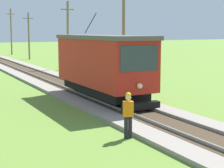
{
  "coord_description": "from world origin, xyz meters",
  "views": [
    {
      "loc": [
        -9.13,
        1.19,
        4.08
      ],
      "look_at": [
        -0.22,
        18.2,
        1.24
      ],
      "focal_mm": 58.01,
      "sensor_mm": 36.0,
      "label": 1
    }
  ],
  "objects_px": {
    "utility_pole_mid": "(124,30)",
    "utility_pole_distant": "(29,35)",
    "utility_pole_horizon": "(11,31)",
    "gravel_pile": "(120,75)",
    "utility_pole_far": "(68,35)",
    "red_tram": "(103,64)",
    "track_worker": "(128,113)"
  },
  "relations": [
    {
      "from": "utility_pole_far",
      "to": "track_worker",
      "type": "height_order",
      "value": "utility_pole_far"
    },
    {
      "from": "utility_pole_horizon",
      "to": "gravel_pile",
      "type": "height_order",
      "value": "utility_pole_horizon"
    },
    {
      "from": "utility_pole_far",
      "to": "utility_pole_horizon",
      "type": "height_order",
      "value": "utility_pole_horizon"
    },
    {
      "from": "utility_pole_mid",
      "to": "utility_pole_distant",
      "type": "height_order",
      "value": "utility_pole_mid"
    },
    {
      "from": "utility_pole_far",
      "to": "utility_pole_horizon",
      "type": "relative_size",
      "value": 0.91
    },
    {
      "from": "utility_pole_far",
      "to": "gravel_pile",
      "type": "relative_size",
      "value": 2.7
    },
    {
      "from": "utility_pole_distant",
      "to": "gravel_pile",
      "type": "xyz_separation_m",
      "value": [
        -0.01,
        -26.79,
        -2.73
      ]
    },
    {
      "from": "utility_pole_mid",
      "to": "utility_pole_horizon",
      "type": "bearing_deg",
      "value": 90.0
    },
    {
      "from": "utility_pole_mid",
      "to": "utility_pole_distant",
      "type": "distance_m",
      "value": 27.36
    },
    {
      "from": "utility_pole_mid",
      "to": "utility_pole_distant",
      "type": "bearing_deg",
      "value": 90.0
    },
    {
      "from": "utility_pole_distant",
      "to": "red_tram",
      "type": "bearing_deg",
      "value": -97.68
    },
    {
      "from": "red_tram",
      "to": "utility_pole_distant",
      "type": "relative_size",
      "value": 1.3
    },
    {
      "from": "red_tram",
      "to": "utility_pole_distant",
      "type": "xyz_separation_m",
      "value": [
        4.41,
        32.71,
        1.2
      ]
    },
    {
      "from": "gravel_pile",
      "to": "track_worker",
      "type": "height_order",
      "value": "track_worker"
    },
    {
      "from": "track_worker",
      "to": "utility_pole_horizon",
      "type": "bearing_deg",
      "value": 11.9
    },
    {
      "from": "utility_pole_distant",
      "to": "gravel_pile",
      "type": "relative_size",
      "value": 2.51
    },
    {
      "from": "gravel_pile",
      "to": "red_tram",
      "type": "bearing_deg",
      "value": -126.58
    },
    {
      "from": "utility_pole_far",
      "to": "utility_pole_distant",
      "type": "bearing_deg",
      "value": 90.0
    },
    {
      "from": "gravel_pile",
      "to": "track_worker",
      "type": "relative_size",
      "value": 1.47
    },
    {
      "from": "utility_pole_distant",
      "to": "utility_pole_horizon",
      "type": "bearing_deg",
      "value": 90.0
    },
    {
      "from": "red_tram",
      "to": "utility_pole_mid",
      "type": "relative_size",
      "value": 1.07
    },
    {
      "from": "utility_pole_far",
      "to": "utility_pole_horizon",
      "type": "distance_m",
      "value": 26.85
    },
    {
      "from": "gravel_pile",
      "to": "track_worker",
      "type": "xyz_separation_m",
      "value": [
        -6.78,
        -12.97,
        0.32
      ]
    },
    {
      "from": "utility_pole_mid",
      "to": "utility_pole_horizon",
      "type": "height_order",
      "value": "utility_pole_mid"
    },
    {
      "from": "red_tram",
      "to": "utility_pole_horizon",
      "type": "xyz_separation_m",
      "value": [
        4.41,
        44.04,
        1.78
      ]
    },
    {
      "from": "red_tram",
      "to": "utility_pole_distant",
      "type": "bearing_deg",
      "value": 82.32
    },
    {
      "from": "utility_pole_horizon",
      "to": "track_worker",
      "type": "height_order",
      "value": "utility_pole_horizon"
    },
    {
      "from": "gravel_pile",
      "to": "utility_pole_mid",
      "type": "bearing_deg",
      "value": -88.53
    },
    {
      "from": "utility_pole_mid",
      "to": "red_tram",
      "type": "bearing_deg",
      "value": -129.41
    },
    {
      "from": "red_tram",
      "to": "utility_pole_far",
      "type": "relative_size",
      "value": 1.21
    },
    {
      "from": "red_tram",
      "to": "utility_pole_horizon",
      "type": "height_order",
      "value": "utility_pole_horizon"
    },
    {
      "from": "utility_pole_distant",
      "to": "track_worker",
      "type": "bearing_deg",
      "value": -99.7
    }
  ]
}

